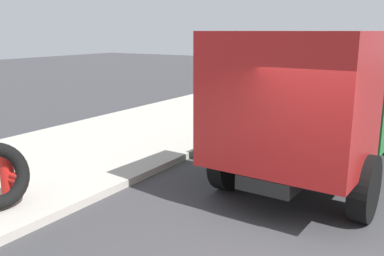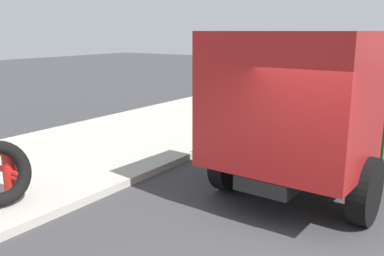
{
  "view_description": "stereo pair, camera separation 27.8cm",
  "coord_description": "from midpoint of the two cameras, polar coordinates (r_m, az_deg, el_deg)",
  "views": [
    {
      "loc": [
        -4.43,
        -1.22,
        3.01
      ],
      "look_at": [
        1.61,
        2.57,
        1.35
      ],
      "focal_mm": 39.43,
      "sensor_mm": 36.0,
      "label": 1
    },
    {
      "loc": [
        -4.28,
        -1.45,
        3.01
      ],
      "look_at": [
        1.61,
        2.57,
        1.35
      ],
      "focal_mm": 39.43,
      "sensor_mm": 36.0,
      "label": 2
    }
  ],
  "objects": [
    {
      "name": "fire_hydrant",
      "position": [
        7.99,
        -22.5,
        -5.14
      ],
      "size": [
        0.28,
        0.62,
        0.93
      ],
      "color": "red",
      "rests_on": "sidewalk_curb"
    },
    {
      "name": "dump_truck_green",
      "position": [
        9.31,
        19.63,
        3.67
      ],
      "size": [
        7.09,
        3.03,
        3.0
      ],
      "color": "#237033",
      "rests_on": "ground"
    }
  ]
}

